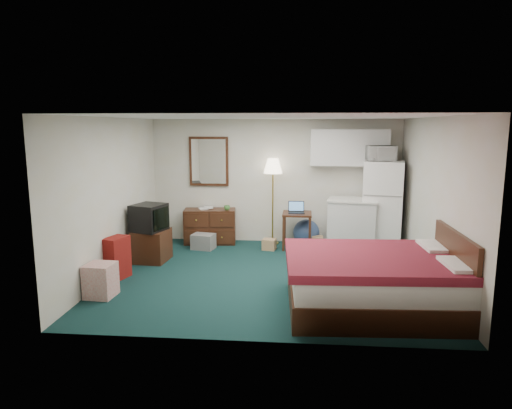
# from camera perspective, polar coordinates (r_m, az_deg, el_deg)

# --- Properties ---
(floor) EXTENTS (5.00, 4.50, 0.01)m
(floor) POSITION_cam_1_polar(r_m,az_deg,el_deg) (7.38, 1.48, -8.92)
(floor) COLOR black
(floor) RESTS_ON ground
(ceiling) EXTENTS (5.00, 4.50, 0.01)m
(ceiling) POSITION_cam_1_polar(r_m,az_deg,el_deg) (6.99, 1.58, 10.88)
(ceiling) COLOR beige
(ceiling) RESTS_ON walls
(walls) EXTENTS (5.01, 4.51, 2.50)m
(walls) POSITION_cam_1_polar(r_m,az_deg,el_deg) (7.08, 1.53, 0.71)
(walls) COLOR beige
(walls) RESTS_ON floor
(mirror) EXTENTS (0.80, 0.06, 1.00)m
(mirror) POSITION_cam_1_polar(r_m,az_deg,el_deg) (9.39, -5.90, 5.39)
(mirror) COLOR white
(mirror) RESTS_ON walls
(upper_cabinets) EXTENTS (1.50, 0.35, 0.70)m
(upper_cabinets) POSITION_cam_1_polar(r_m,az_deg,el_deg) (9.12, 11.57, 6.99)
(upper_cabinets) COLOR silver
(upper_cabinets) RESTS_ON walls
(headboard) EXTENTS (0.06, 1.56, 1.00)m
(headboard) POSITION_cam_1_polar(r_m,az_deg,el_deg) (6.41, 23.53, -7.54)
(headboard) COLOR #391B0E
(headboard) RESTS_ON walls
(dresser) EXTENTS (1.07, 0.57, 0.70)m
(dresser) POSITION_cam_1_polar(r_m,az_deg,el_deg) (9.34, -5.76, -2.71)
(dresser) COLOR #391B0E
(dresser) RESTS_ON floor
(floor_lamp) EXTENTS (0.47, 0.47, 1.73)m
(floor_lamp) POSITION_cam_1_polar(r_m,az_deg,el_deg) (9.16, 2.11, 0.37)
(floor_lamp) COLOR gold
(floor_lamp) RESTS_ON floor
(desk) EXTENTS (0.57, 0.57, 0.71)m
(desk) POSITION_cam_1_polar(r_m,az_deg,el_deg) (8.94, 5.13, -3.25)
(desk) COLOR #391B0E
(desk) RESTS_ON floor
(exercise_ball) EXTENTS (0.54, 0.54, 0.53)m
(exercise_ball) POSITION_cam_1_polar(r_m,az_deg,el_deg) (9.18, 6.30, -3.50)
(exercise_ball) COLOR #324979
(exercise_ball) RESTS_ON floor
(kitchen_counter) EXTENTS (0.99, 0.82, 0.96)m
(kitchen_counter) POSITION_cam_1_polar(r_m,az_deg,el_deg) (8.94, 11.91, -2.58)
(kitchen_counter) COLOR silver
(kitchen_counter) RESTS_ON floor
(fridge) EXTENTS (0.84, 0.84, 1.72)m
(fridge) POSITION_cam_1_polar(r_m,az_deg,el_deg) (8.97, 15.54, -0.22)
(fridge) COLOR white
(fridge) RESTS_ON floor
(bed) EXTENTS (2.29, 1.83, 0.71)m
(bed) POSITION_cam_1_polar(r_m,az_deg,el_deg) (6.22, 14.63, -9.42)
(bed) COLOR maroon
(bed) RESTS_ON floor
(tv_stand) EXTENTS (0.61, 0.65, 0.56)m
(tv_stand) POSITION_cam_1_polar(r_m,az_deg,el_deg) (8.31, -12.92, -5.00)
(tv_stand) COLOR #391B0E
(tv_stand) RESTS_ON floor
(suitcase) EXTENTS (0.36, 0.46, 0.66)m
(suitcase) POSITION_cam_1_polar(r_m,az_deg,el_deg) (7.50, -17.04, -6.39)
(suitcase) COLOR #5E1005
(suitcase) RESTS_ON floor
(retail_box) EXTENTS (0.40, 0.40, 0.47)m
(retail_box) POSITION_cam_1_polar(r_m,az_deg,el_deg) (6.82, -18.85, -8.95)
(retail_box) COLOR silver
(retail_box) RESTS_ON floor
(file_bin) EXTENTS (0.48, 0.39, 0.29)m
(file_bin) POSITION_cam_1_polar(r_m,az_deg,el_deg) (8.95, -6.60, -4.62)
(file_bin) COLOR slate
(file_bin) RESTS_ON floor
(cardboard_box_a) EXTENTS (0.28, 0.25, 0.21)m
(cardboard_box_a) POSITION_cam_1_polar(r_m,az_deg,el_deg) (8.85, 1.66, -5.00)
(cardboard_box_a) COLOR #8F775A
(cardboard_box_a) RESTS_ON floor
(cardboard_box_b) EXTENTS (0.21, 0.25, 0.25)m
(cardboard_box_b) POSITION_cam_1_polar(r_m,az_deg,el_deg) (8.97, 7.66, -4.76)
(cardboard_box_b) COLOR #8F775A
(cardboard_box_b) RESTS_ON floor
(laptop) EXTENTS (0.32, 0.26, 0.21)m
(laptop) POSITION_cam_1_polar(r_m,az_deg,el_deg) (8.81, 5.07, -0.40)
(laptop) COLOR black
(laptop) RESTS_ON desk
(crt_tv) EXTENTS (0.65, 0.67, 0.47)m
(crt_tv) POSITION_cam_1_polar(r_m,az_deg,el_deg) (8.16, -13.24, -1.59)
(crt_tv) COLOR black
(crt_tv) RESTS_ON tv_stand
(microwave) EXTENTS (0.54, 0.34, 0.35)m
(microwave) POSITION_cam_1_polar(r_m,az_deg,el_deg) (8.85, 15.36, 6.40)
(microwave) COLOR white
(microwave) RESTS_ON fridge
(book_a) EXTENTS (0.16, 0.08, 0.22)m
(book_a) POSITION_cam_1_polar(r_m,az_deg,el_deg) (9.27, -7.15, 0.08)
(book_a) COLOR #8F775A
(book_a) RESTS_ON dresser
(book_b) EXTENTS (0.19, 0.07, 0.25)m
(book_b) POSITION_cam_1_polar(r_m,az_deg,el_deg) (9.35, -6.56, 0.26)
(book_b) COLOR #8F775A
(book_b) RESTS_ON dresser
(mug) EXTENTS (0.13, 0.11, 0.12)m
(mug) POSITION_cam_1_polar(r_m,az_deg,el_deg) (9.13, -3.65, -0.34)
(mug) COLOR #417E36
(mug) RESTS_ON dresser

